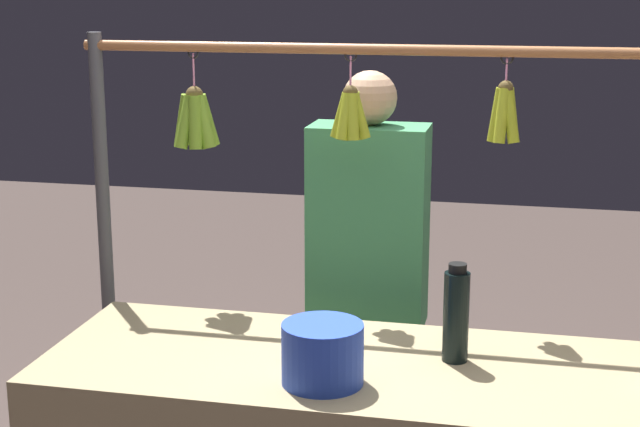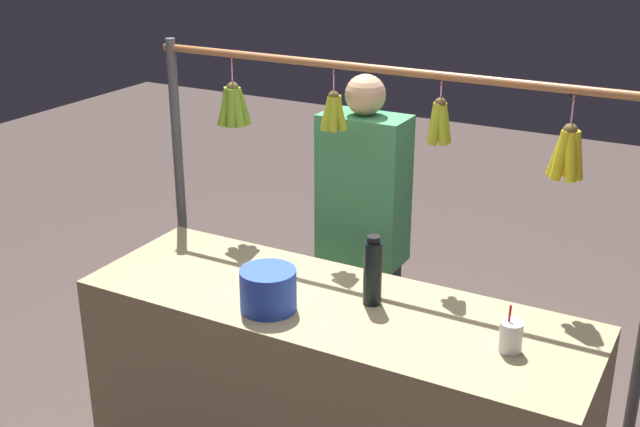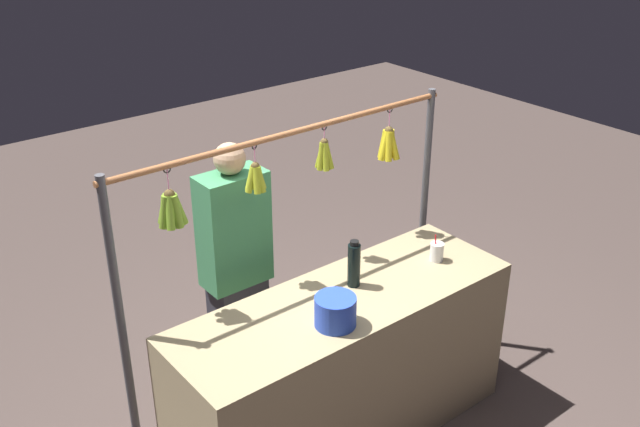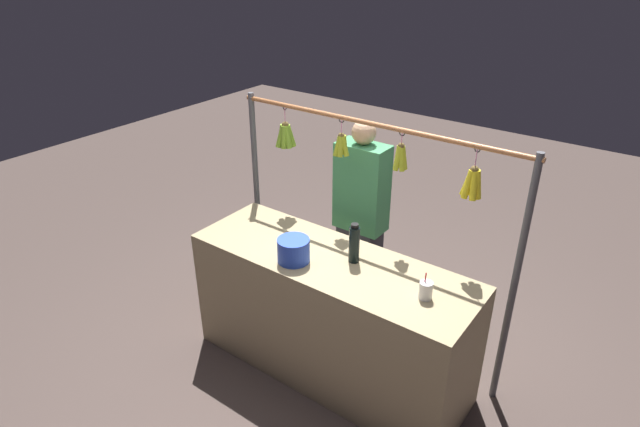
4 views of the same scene
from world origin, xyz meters
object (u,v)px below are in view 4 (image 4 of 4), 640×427
water_bottle (354,244)px  blue_bucket (294,250)px  drink_cup (426,290)px  vendor_person (360,224)px

water_bottle → blue_bucket: bearing=35.4°
drink_cup → vendor_person: size_ratio=0.10×
blue_bucket → drink_cup: (-0.86, -0.13, -0.02)m
blue_bucket → drink_cup: size_ratio=1.26×
water_bottle → drink_cup: bearing=170.6°
blue_bucket → drink_cup: 0.87m
vendor_person → blue_bucket: bearing=92.2°
water_bottle → vendor_person: (0.35, -0.63, -0.24)m
water_bottle → blue_bucket: size_ratio=1.30×
blue_bucket → drink_cup: drink_cup is taller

